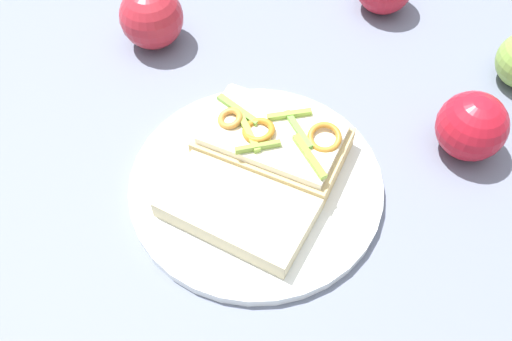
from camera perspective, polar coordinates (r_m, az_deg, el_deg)
name	(u,v)px	position (r m, az deg, el deg)	size (l,w,h in m)	color
ground_plane	(256,188)	(0.61, 0.00, -1.76)	(2.00, 2.00, 0.00)	slate
plate	(256,185)	(0.60, 0.00, -1.44)	(0.27, 0.27, 0.01)	white
sandwich	(273,141)	(0.61, 1.74, 2.95)	(0.15, 0.18, 0.05)	tan
bread_slice_side	(238,207)	(0.57, -1.84, -3.74)	(0.15, 0.09, 0.02)	beige
apple_1	(151,17)	(0.75, -10.52, 15.00)	(0.08, 0.08, 0.08)	#AE232E
apple_2	(472,126)	(0.65, 20.97, 4.20)	(0.08, 0.08, 0.08)	#B21524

